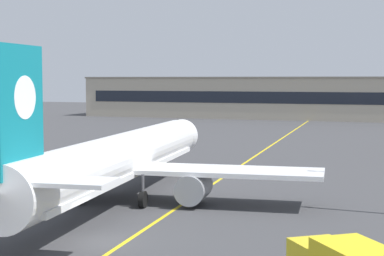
{
  "coord_description": "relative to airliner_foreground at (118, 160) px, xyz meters",
  "views": [
    {
      "loc": [
        17.77,
        -32.97,
        9.77
      ],
      "look_at": [
        0.94,
        14.8,
        5.8
      ],
      "focal_mm": 58.42,
      "sensor_mm": 36.0,
      "label": 1
    }
  ],
  "objects": [
    {
      "name": "terminal_building",
      "position": [
        14.15,
        107.9,
        1.81
      ],
      "size": [
        147.64,
        12.4,
        10.35
      ],
      "color": "#B2A893",
      "rests_on": "ground"
    },
    {
      "name": "airliner_foreground",
      "position": [
        0.0,
        0.0,
        0.0
      ],
      "size": [
        32.33,
        41.51,
        11.65
      ],
      "color": "white",
      "rests_on": "ground"
    },
    {
      "name": "ground_plane",
      "position": [
        4.08,
        -11.47,
        -3.37
      ],
      "size": [
        400.0,
        400.0,
        0.0
      ],
      "primitive_type": "plane",
      "color": "#3D3D3F"
    },
    {
      "name": "taxiway_centreline",
      "position": [
        4.08,
        18.53,
        -3.37
      ],
      "size": [
        10.94,
        179.7,
        0.01
      ],
      "primitive_type": "cube",
      "rotation": [
        0.0,
        0.0,
        0.06
      ],
      "color": "yellow",
      "rests_on": "ground"
    }
  ]
}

